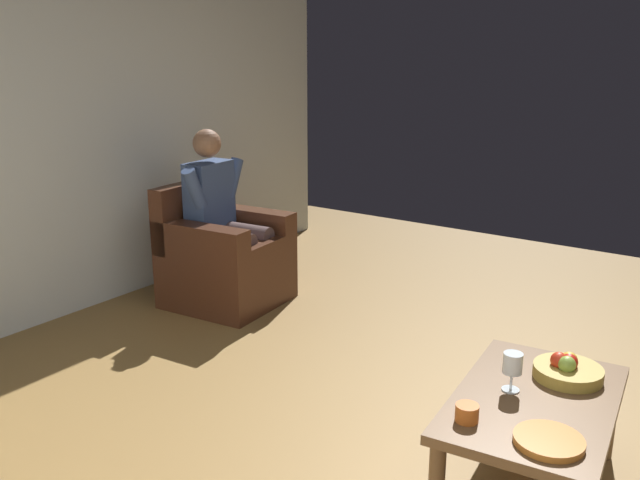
{
  "coord_description": "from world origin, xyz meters",
  "views": [
    {
      "loc": [
        2.42,
        0.76,
        1.71
      ],
      "look_at": [
        -0.37,
        -1.2,
        0.75
      ],
      "focal_mm": 37.64,
      "sensor_mm": 36.0,
      "label": 1
    }
  ],
  "objects": [
    {
      "name": "coffee_table",
      "position": [
        0.04,
        0.11,
        0.36
      ],
      "size": [
        0.98,
        0.67,
        0.42
      ],
      "rotation": [
        0.0,
        0.0,
        0.1
      ],
      "color": "brown",
      "rests_on": "ground"
    },
    {
      "name": "wine_glass_near",
      "position": [
        0.04,
        0.01,
        0.53
      ],
      "size": [
        0.08,
        0.08,
        0.16
      ],
      "color": "silver",
      "rests_on": "coffee_table"
    },
    {
      "name": "decorative_dish",
      "position": [
        0.33,
        0.25,
        0.43
      ],
      "size": [
        0.24,
        0.24,
        0.02
      ],
      "primitive_type": "cylinder",
      "color": "#B46825",
      "rests_on": "coffee_table"
    },
    {
      "name": "ground_plane",
      "position": [
        0.0,
        0.0,
        0.0
      ],
      "size": [
        7.32,
        7.32,
        0.0
      ],
      "primitive_type": "plane",
      "color": "olive"
    },
    {
      "name": "wall_back",
      "position": [
        0.0,
        -3.08,
        1.28
      ],
      "size": [
        5.61,
        0.06,
        2.56
      ],
      "primitive_type": "cube",
      "color": "silver",
      "rests_on": "ground"
    },
    {
      "name": "fruit_bowl",
      "position": [
        -0.2,
        0.16,
        0.46
      ],
      "size": [
        0.28,
        0.28,
        0.11
      ],
      "color": "olive",
      "rests_on": "coffee_table"
    },
    {
      "name": "person_seated",
      "position": [
        -0.85,
        -2.33,
        0.64
      ],
      "size": [
        0.61,
        0.6,
        1.21
      ],
      "rotation": [
        0.0,
        0.0,
        0.09
      ],
      "color": "#394C75",
      "rests_on": "ground"
    },
    {
      "name": "candle_jar",
      "position": [
        0.35,
        -0.04,
        0.45
      ],
      "size": [
        0.09,
        0.09,
        0.06
      ],
      "primitive_type": "cylinder",
      "color": "#B5551D",
      "rests_on": "coffee_table"
    },
    {
      "name": "armchair",
      "position": [
        -0.85,
        -2.36,
        0.31
      ],
      "size": [
        0.76,
        0.78,
        0.83
      ],
      "rotation": [
        0.0,
        0.0,
        0.09
      ],
      "color": "#462516",
      "rests_on": "ground"
    }
  ]
}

